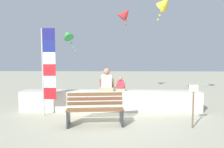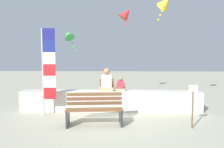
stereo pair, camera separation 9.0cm
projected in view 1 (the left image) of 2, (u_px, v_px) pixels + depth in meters
The scene contains 10 objects.
ground_plane at pixel (109, 120), 6.72m from camera, with size 40.00×40.00×0.00m, color #ADAA91.
seawall_ledge at pixel (110, 101), 7.81m from camera, with size 6.32×0.59×0.71m, color beige.
park_bench at pixel (95, 110), 6.27m from camera, with size 1.66×0.77×0.88m.
person_adult at pixel (107, 82), 7.80m from camera, with size 0.52×0.38×0.80m.
person_child at pixel (121, 85), 7.80m from camera, with size 0.33×0.24×0.51m.
flag_banner at pixel (47, 67), 7.07m from camera, with size 0.44×0.05×2.83m.
kite_red at pixel (125, 14), 10.60m from camera, with size 0.76×0.61×0.95m.
kite_green at pixel (68, 35), 9.74m from camera, with size 0.73×0.73×1.05m.
kite_yellow at pixel (165, 3), 9.00m from camera, with size 0.83×0.86×1.11m.
sign_post at pixel (193, 102), 5.93m from camera, with size 0.24×0.04×1.19m.
Camera 1 is at (0.23, -6.57, 1.98)m, focal length 35.38 mm.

